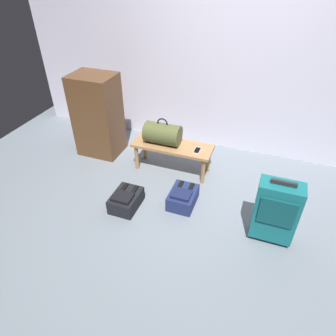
{
  "coord_description": "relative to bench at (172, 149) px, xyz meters",
  "views": [
    {
      "loc": [
        0.47,
        -2.24,
        2.32
      ],
      "look_at": [
        -0.51,
        0.44,
        0.25
      ],
      "focal_mm": 32.01,
      "sensor_mm": 36.0,
      "label": 1
    }
  ],
  "objects": [
    {
      "name": "back_wall",
      "position": [
        0.57,
        0.85,
        1.08
      ],
      "size": [
        6.0,
        0.1,
        2.8
      ],
      "primitive_type": "cube",
      "color": "silver",
      "rests_on": "ground"
    },
    {
      "name": "duffel_bag_olive",
      "position": [
        -0.13,
        0.0,
        0.19
      ],
      "size": [
        0.44,
        0.26,
        0.34
      ],
      "color": "#51562D",
      "rests_on": "bench"
    },
    {
      "name": "suitcase_upright_teal",
      "position": [
        1.29,
        -0.75,
        0.04
      ],
      "size": [
        0.4,
        0.23,
        0.72
      ],
      "color": "#14666B",
      "rests_on": "ground"
    },
    {
      "name": "ground_plane",
      "position": [
        0.57,
        -0.75,
        -0.32
      ],
      "size": [
        6.6,
        6.6,
        0.0
      ],
      "primitive_type": "plane",
      "color": "slate"
    },
    {
      "name": "backpack_navy",
      "position": [
        0.33,
        -0.57,
        -0.23
      ],
      "size": [
        0.28,
        0.38,
        0.21
      ],
      "color": "navy",
      "rests_on": "ground"
    },
    {
      "name": "cell_phone",
      "position": [
        0.33,
        -0.03,
        0.06
      ],
      "size": [
        0.07,
        0.14,
        0.01
      ],
      "color": "silver",
      "rests_on": "bench"
    },
    {
      "name": "side_cabinet",
      "position": [
        -1.09,
        0.09,
        0.23
      ],
      "size": [
        0.56,
        0.44,
        1.1
      ],
      "color": "brown",
      "rests_on": "ground"
    },
    {
      "name": "backpack_dark",
      "position": [
        -0.25,
        -0.84,
        -0.23
      ],
      "size": [
        0.28,
        0.38,
        0.21
      ],
      "color": "black",
      "rests_on": "ground"
    },
    {
      "name": "bench",
      "position": [
        0.0,
        0.0,
        0.0
      ],
      "size": [
        1.0,
        0.36,
        0.38
      ],
      "color": "#A87A4C",
      "rests_on": "ground"
    }
  ]
}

